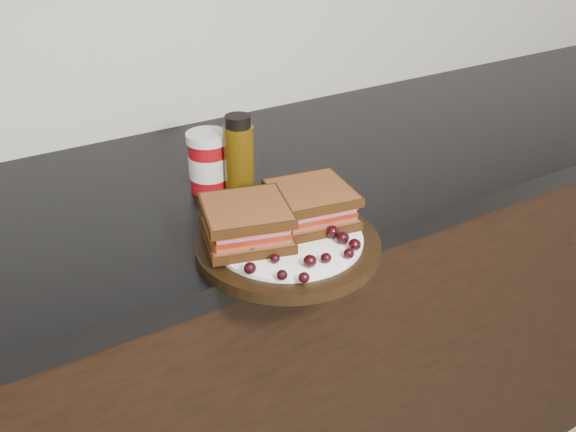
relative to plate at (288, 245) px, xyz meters
name	(u,v)px	position (x,y,z in m)	size (l,w,h in m)	color
base_cabinets	(129,414)	(-0.21, 0.27, -0.48)	(3.96, 0.58, 0.86)	black
countertop	(97,223)	(-0.21, 0.27, -0.03)	(3.98, 0.60, 0.04)	black
plate	(288,245)	(0.00, 0.00, 0.00)	(0.28, 0.28, 0.02)	black
sandwich_left	(246,223)	(-0.06, 0.03, 0.04)	(0.12, 0.12, 0.06)	brown
sandwich_right	(311,204)	(0.06, 0.03, 0.04)	(0.12, 0.12, 0.05)	brown
grape_0	(250,268)	(-0.09, -0.05, 0.02)	(0.02, 0.02, 0.02)	black
grape_1	(275,259)	(-0.05, -0.05, 0.02)	(0.01, 0.01, 0.01)	black
grape_2	(282,275)	(-0.06, -0.09, 0.02)	(0.02, 0.02, 0.01)	black
grape_3	(304,277)	(-0.04, -0.11, 0.02)	(0.02, 0.02, 0.01)	black
grape_4	(310,261)	(-0.02, -0.08, 0.02)	(0.02, 0.02, 0.02)	black
grape_5	(326,258)	(0.01, -0.09, 0.02)	(0.02, 0.02, 0.01)	black
grape_6	(349,253)	(0.04, -0.09, 0.02)	(0.02, 0.02, 0.01)	black
grape_7	(355,245)	(0.06, -0.08, 0.02)	(0.02, 0.02, 0.02)	black
grape_8	(343,238)	(0.06, -0.06, 0.02)	(0.02, 0.02, 0.02)	black
grape_9	(332,232)	(0.06, -0.04, 0.02)	(0.02, 0.02, 0.02)	black
grape_10	(341,217)	(0.10, 0.00, 0.02)	(0.02, 0.02, 0.02)	black
grape_11	(321,219)	(0.06, 0.01, 0.02)	(0.02, 0.02, 0.02)	black
grape_12	(322,214)	(0.08, 0.02, 0.02)	(0.02, 0.02, 0.01)	black
grape_13	(301,208)	(0.06, 0.06, 0.02)	(0.02, 0.02, 0.01)	black
grape_14	(237,230)	(-0.06, 0.04, 0.02)	(0.02, 0.02, 0.02)	black
grape_15	(251,238)	(-0.06, 0.01, 0.02)	(0.02, 0.02, 0.02)	black
grape_16	(230,247)	(-0.09, 0.01, 0.02)	(0.02, 0.02, 0.02)	black
grape_17	(252,250)	(-0.07, -0.02, 0.02)	(0.02, 0.02, 0.02)	black
grape_18	(233,228)	(-0.07, 0.05, 0.03)	(0.02, 0.02, 0.02)	black
grape_19	(233,233)	(-0.07, 0.04, 0.02)	(0.02, 0.02, 0.02)	black
grape_20	(253,244)	(-0.06, 0.00, 0.02)	(0.02, 0.02, 0.02)	black
condiment_jar	(209,162)	(-0.01, 0.25, 0.05)	(0.07, 0.07, 0.11)	maroon
oil_bottle	(239,156)	(0.03, 0.21, 0.06)	(0.05, 0.05, 0.15)	#473007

